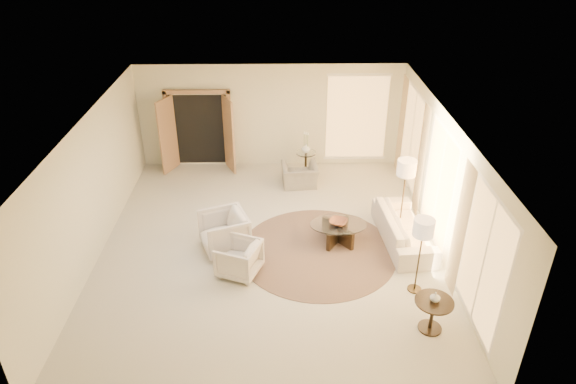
{
  "coord_description": "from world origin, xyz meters",
  "views": [
    {
      "loc": [
        0.23,
        -8.9,
        6.32
      ],
      "look_at": [
        0.4,
        0.4,
        1.1
      ],
      "focal_mm": 32.0,
      "sensor_mm": 36.0,
      "label": 1
    }
  ],
  "objects_px": {
    "side_table": "(306,161)",
    "accent_chair": "(300,172)",
    "sofa": "(404,228)",
    "floor_lamp_far": "(423,231)",
    "bowl": "(338,222)",
    "coffee_table": "(338,230)",
    "side_vase": "(306,148)",
    "armchair_left": "(224,230)",
    "armchair_right": "(239,257)",
    "floor_lamp_near": "(406,171)",
    "end_table": "(433,310)",
    "end_vase": "(435,297)"
  },
  "relations": [
    {
      "from": "end_table",
      "to": "armchair_right",
      "type": "bearing_deg",
      "value": 154.67
    },
    {
      "from": "floor_lamp_near",
      "to": "side_vase",
      "type": "xyz_separation_m",
      "value": [
        -1.97,
        2.71,
        -0.69
      ]
    },
    {
      "from": "accent_chair",
      "to": "side_vase",
      "type": "distance_m",
      "value": 0.8
    },
    {
      "from": "floor_lamp_near",
      "to": "floor_lamp_far",
      "type": "bearing_deg",
      "value": -94.23
    },
    {
      "from": "accent_chair",
      "to": "floor_lamp_far",
      "type": "xyz_separation_m",
      "value": [
        2.01,
        -4.14,
        0.93
      ]
    },
    {
      "from": "armchair_left",
      "to": "floor_lamp_far",
      "type": "bearing_deg",
      "value": 48.05
    },
    {
      "from": "end_vase",
      "to": "side_vase",
      "type": "relative_size",
      "value": 0.74
    },
    {
      "from": "armchair_left",
      "to": "side_table",
      "type": "distance_m",
      "value": 3.92
    },
    {
      "from": "side_table",
      "to": "floor_lamp_far",
      "type": "height_order",
      "value": "floor_lamp_far"
    },
    {
      "from": "accent_chair",
      "to": "side_vase",
      "type": "relative_size",
      "value": 3.69
    },
    {
      "from": "side_table",
      "to": "bowl",
      "type": "bearing_deg",
      "value": -80.64
    },
    {
      "from": "floor_lamp_near",
      "to": "end_vase",
      "type": "distance_m",
      "value": 3.22
    },
    {
      "from": "accent_chair",
      "to": "end_vase",
      "type": "distance_m",
      "value": 5.55
    },
    {
      "from": "floor_lamp_near",
      "to": "sofa",
      "type": "bearing_deg",
      "value": -94.38
    },
    {
      "from": "floor_lamp_near",
      "to": "end_vase",
      "type": "height_order",
      "value": "floor_lamp_near"
    },
    {
      "from": "sofa",
      "to": "accent_chair",
      "type": "bearing_deg",
      "value": 35.57
    },
    {
      "from": "accent_chair",
      "to": "side_vase",
      "type": "height_order",
      "value": "side_vase"
    },
    {
      "from": "side_table",
      "to": "accent_chair",
      "type": "bearing_deg",
      "value": -105.35
    },
    {
      "from": "floor_lamp_near",
      "to": "bowl",
      "type": "bearing_deg",
      "value": -160.62
    },
    {
      "from": "accent_chair",
      "to": "end_table",
      "type": "relative_size",
      "value": 1.37
    },
    {
      "from": "end_table",
      "to": "side_table",
      "type": "distance_m",
      "value": 6.13
    },
    {
      "from": "end_table",
      "to": "bowl",
      "type": "height_order",
      "value": "end_table"
    },
    {
      "from": "coffee_table",
      "to": "accent_chair",
      "type": "bearing_deg",
      "value": 105.94
    },
    {
      "from": "coffee_table",
      "to": "bowl",
      "type": "bearing_deg",
      "value": -90.0
    },
    {
      "from": "side_table",
      "to": "floor_lamp_near",
      "type": "bearing_deg",
      "value": -53.94
    },
    {
      "from": "sofa",
      "to": "floor_lamp_far",
      "type": "distance_m",
      "value": 1.89
    },
    {
      "from": "end_table",
      "to": "floor_lamp_near",
      "type": "xyz_separation_m",
      "value": [
        0.13,
        3.14,
        1.0
      ]
    },
    {
      "from": "end_table",
      "to": "side_vase",
      "type": "relative_size",
      "value": 2.69
    },
    {
      "from": "armchair_left",
      "to": "end_table",
      "type": "bearing_deg",
      "value": 35.71
    },
    {
      "from": "accent_chair",
      "to": "floor_lamp_far",
      "type": "distance_m",
      "value": 4.69
    },
    {
      "from": "end_vase",
      "to": "floor_lamp_far",
      "type": "bearing_deg",
      "value": 91.49
    },
    {
      "from": "accent_chair",
      "to": "floor_lamp_near",
      "type": "bearing_deg",
      "value": 132.39
    },
    {
      "from": "armchair_right",
      "to": "side_table",
      "type": "distance_m",
      "value": 4.52
    },
    {
      "from": "armchair_left",
      "to": "accent_chair",
      "type": "distance_m",
      "value": 3.23
    },
    {
      "from": "end_vase",
      "to": "end_table",
      "type": "bearing_deg",
      "value": 0.0
    },
    {
      "from": "end_table",
      "to": "bowl",
      "type": "bearing_deg",
      "value": 116.5
    },
    {
      "from": "armchair_left",
      "to": "armchair_right",
      "type": "relative_size",
      "value": 1.2
    },
    {
      "from": "floor_lamp_far",
      "to": "bowl",
      "type": "distance_m",
      "value": 2.23
    },
    {
      "from": "floor_lamp_near",
      "to": "floor_lamp_far",
      "type": "relative_size",
      "value": 1.08
    },
    {
      "from": "floor_lamp_near",
      "to": "bowl",
      "type": "relative_size",
      "value": 4.49
    },
    {
      "from": "armchair_left",
      "to": "side_vase",
      "type": "distance_m",
      "value": 3.93
    },
    {
      "from": "coffee_table",
      "to": "side_vase",
      "type": "distance_m",
      "value": 3.29
    },
    {
      "from": "side_table",
      "to": "floor_lamp_far",
      "type": "xyz_separation_m",
      "value": [
        1.82,
        -4.83,
        0.95
      ]
    },
    {
      "from": "accent_chair",
      "to": "end_table",
      "type": "height_order",
      "value": "accent_chair"
    },
    {
      "from": "side_table",
      "to": "armchair_left",
      "type": "bearing_deg",
      "value": -118.23
    },
    {
      "from": "bowl",
      "to": "armchair_right",
      "type": "bearing_deg",
      "value": -152.73
    },
    {
      "from": "floor_lamp_near",
      "to": "side_vase",
      "type": "distance_m",
      "value": 3.42
    },
    {
      "from": "end_vase",
      "to": "bowl",
      "type": "bearing_deg",
      "value": 116.5
    },
    {
      "from": "accent_chair",
      "to": "coffee_table",
      "type": "xyz_separation_m",
      "value": [
        0.72,
        -2.52,
        -0.11
      ]
    },
    {
      "from": "coffee_table",
      "to": "bowl",
      "type": "xyz_separation_m",
      "value": [
        0.0,
        -0.0,
        0.21
      ]
    }
  ]
}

